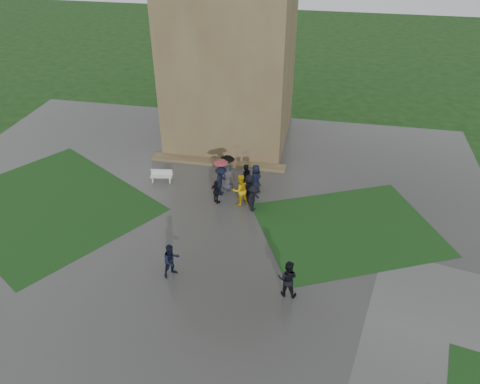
% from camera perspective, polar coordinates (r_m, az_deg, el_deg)
% --- Properties ---
extents(ground, '(120.00, 120.00, 0.00)m').
position_cam_1_polar(ground, '(22.94, -8.92, -9.46)').
color(ground, black).
extents(plaza, '(34.00, 34.00, 0.02)m').
position_cam_1_polar(plaza, '(24.35, -7.41, -6.36)').
color(plaza, '#353533').
rests_on(plaza, ground).
extents(lawn_inset_left, '(14.10, 13.46, 0.01)m').
position_cam_1_polar(lawn_inset_left, '(29.21, -22.29, -1.44)').
color(lawn_inset_left, '#123312').
rests_on(lawn_inset_left, plaza).
extents(lawn_inset_right, '(11.12, 10.15, 0.01)m').
position_cam_1_polar(lawn_inset_right, '(25.82, 13.01, -4.40)').
color(lawn_inset_right, '#123312').
rests_on(lawn_inset_right, plaza).
extents(tower, '(8.00, 8.00, 18.00)m').
position_cam_1_polar(tower, '(32.10, -1.18, 21.50)').
color(tower, brown).
rests_on(tower, ground).
extents(tower_plinth, '(9.00, 0.80, 0.22)m').
position_cam_1_polar(tower_plinth, '(31.13, -2.70, 3.63)').
color(tower_plinth, brown).
rests_on(tower_plinth, plaza).
extents(bench, '(1.39, 0.61, 0.78)m').
position_cam_1_polar(bench, '(29.43, -9.54, 1.97)').
color(bench, silver).
rests_on(bench, plaza).
extents(visitor_cluster, '(3.15, 3.28, 2.52)m').
position_cam_1_polar(visitor_cluster, '(27.24, -0.43, 1.44)').
color(visitor_cluster, black).
rests_on(visitor_cluster, plaza).
extents(pedestrian_mid, '(0.92, 0.95, 1.73)m').
position_cam_1_polar(pedestrian_mid, '(22.11, -8.36, -8.24)').
color(pedestrian_mid, black).
rests_on(pedestrian_mid, plaza).
extents(pedestrian_near, '(0.93, 0.57, 1.86)m').
position_cam_1_polar(pedestrian_near, '(20.99, 5.82, -10.46)').
color(pedestrian_near, black).
rests_on(pedestrian_near, plaza).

